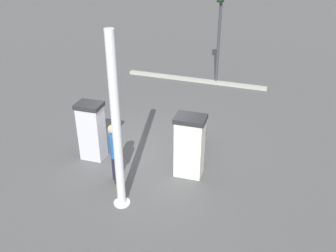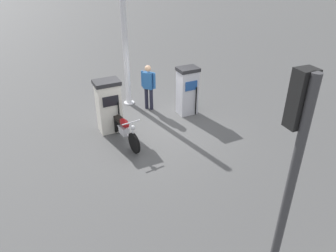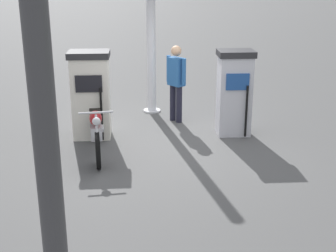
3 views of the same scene
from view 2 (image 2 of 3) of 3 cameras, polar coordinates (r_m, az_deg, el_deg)
ground_plane at (r=10.65m, az=-2.02°, el=-0.22°), size 120.00×120.00×0.00m
fuel_pump_near at (r=10.27m, az=-10.45°, el=3.54°), size 0.64×0.78×1.71m
fuel_pump_far at (r=11.24m, az=3.44°, el=6.27°), size 0.59×0.70×1.69m
motorcycle_near_pump at (r=9.73m, az=-7.87°, el=-0.49°), size 2.04×0.56×0.95m
attendant_person at (r=11.51m, az=-3.49°, el=7.34°), size 0.51×0.42×1.66m
roadside_traffic_light at (r=4.37m, az=20.74°, el=-7.34°), size 0.38×0.25×4.09m
canopy_support_pole at (r=11.70m, az=-7.49°, el=13.00°), size 0.40×0.40×4.17m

